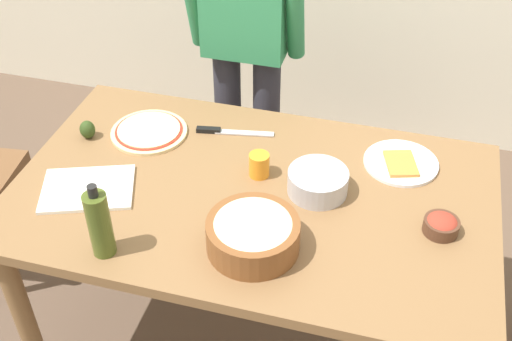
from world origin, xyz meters
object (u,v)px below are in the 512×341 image
at_px(olive_oil_bottle, 99,224).
at_px(chef_knife, 225,131).
at_px(dining_table, 252,211).
at_px(person_cook, 246,32).
at_px(plate_with_slice, 401,163).
at_px(mixing_bowl_steel, 318,182).
at_px(pizza_raw_on_board, 149,131).
at_px(small_sauce_bowl, 441,225).
at_px(avocado, 87,130).
at_px(cup_orange, 259,165).
at_px(popcorn_bowl, 253,233).
at_px(cutting_board_white, 88,189).

bearing_deg(olive_oil_bottle, chef_knife, 76.18).
distance_m(dining_table, person_cook, 0.84).
bearing_deg(person_cook, plate_with_slice, -34.58).
distance_m(mixing_bowl_steel, chef_knife, 0.46).
bearing_deg(plate_with_slice, dining_table, -149.43).
bearing_deg(chef_knife, olive_oil_bottle, -103.82).
distance_m(pizza_raw_on_board, small_sauce_bowl, 1.10).
bearing_deg(avocado, plate_with_slice, 7.06).
relative_size(dining_table, person_cook, 0.99).
relative_size(mixing_bowl_steel, chef_knife, 0.69).
relative_size(dining_table, pizza_raw_on_board, 5.63).
bearing_deg(avocado, mixing_bowl_steel, -5.01).
height_order(person_cook, avocado, person_cook).
relative_size(small_sauce_bowl, cup_orange, 1.29).
relative_size(popcorn_bowl, chef_knife, 0.97).
distance_m(pizza_raw_on_board, cup_orange, 0.47).
bearing_deg(chef_knife, cup_orange, -47.94).
bearing_deg(plate_with_slice, cup_orange, -158.53).
bearing_deg(person_cook, avocado, -124.53).
xyz_separation_m(small_sauce_bowl, avocado, (-1.28, 0.16, 0.01)).
distance_m(dining_table, plate_with_slice, 0.55).
bearing_deg(popcorn_bowl, person_cook, 107.07).
xyz_separation_m(dining_table, cutting_board_white, (-0.53, -0.14, 0.10)).
height_order(popcorn_bowl, chef_knife, popcorn_bowl).
xyz_separation_m(popcorn_bowl, cup_orange, (-0.07, 0.34, -0.02)).
bearing_deg(avocado, pizza_raw_on_board, 21.74).
xyz_separation_m(popcorn_bowl, olive_oil_bottle, (-0.42, -0.13, 0.05)).
xyz_separation_m(plate_with_slice, cup_orange, (-0.47, -0.18, 0.03)).
height_order(popcorn_bowl, olive_oil_bottle, olive_oil_bottle).
relative_size(pizza_raw_on_board, plate_with_slice, 1.09).
height_order(dining_table, avocado, avocado).
height_order(olive_oil_bottle, avocado, olive_oil_bottle).
bearing_deg(small_sauce_bowl, mixing_bowl_steel, 167.93).
height_order(person_cook, popcorn_bowl, person_cook).
xyz_separation_m(popcorn_bowl, cutting_board_white, (-0.60, 0.11, -0.06)).
relative_size(pizza_raw_on_board, chef_knife, 0.98).
bearing_deg(pizza_raw_on_board, small_sauce_bowl, -12.88).
bearing_deg(dining_table, chef_knife, 122.22).
relative_size(popcorn_bowl, mixing_bowl_steel, 1.40).
bearing_deg(small_sauce_bowl, cup_orange, 169.01).
bearing_deg(plate_with_slice, small_sauce_bowl, -63.88).
height_order(plate_with_slice, small_sauce_bowl, small_sauce_bowl).
relative_size(small_sauce_bowl, chef_knife, 0.38).
bearing_deg(pizza_raw_on_board, chef_knife, 15.89).
bearing_deg(popcorn_bowl, chef_knife, 115.44).
distance_m(mixing_bowl_steel, cutting_board_white, 0.76).
distance_m(person_cook, mixing_bowl_steel, 0.84).
xyz_separation_m(dining_table, popcorn_bowl, (0.07, -0.25, 0.15)).
xyz_separation_m(dining_table, olive_oil_bottle, (-0.35, -0.38, 0.20)).
distance_m(dining_table, avocado, 0.69).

